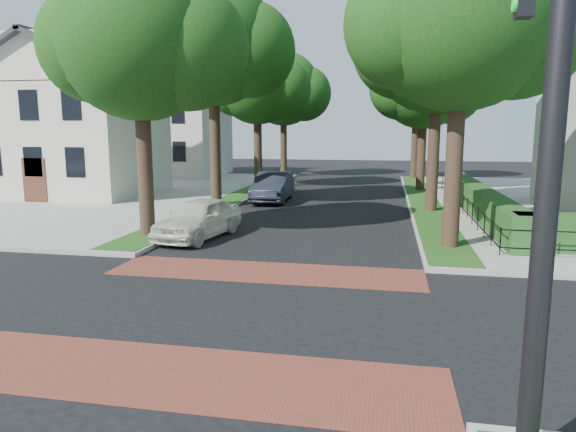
% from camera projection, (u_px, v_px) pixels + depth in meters
% --- Properties ---
extents(ground, '(120.00, 120.00, 0.00)m').
position_uv_depth(ground, '(233.00, 310.00, 11.66)').
color(ground, black).
rests_on(ground, ground).
extents(sidewalk_nw, '(30.00, 30.00, 0.15)m').
position_uv_depth(sidewalk_nw, '(33.00, 191.00, 33.70)').
color(sidewalk_nw, gray).
rests_on(sidewalk_nw, ground).
extents(crosswalk_far, '(9.00, 2.20, 0.01)m').
position_uv_depth(crosswalk_far, '(266.00, 272.00, 14.76)').
color(crosswalk_far, brown).
rests_on(crosswalk_far, ground).
extents(crosswalk_near, '(9.00, 2.20, 0.01)m').
position_uv_depth(crosswalk_near, '(177.00, 375.00, 8.57)').
color(crosswalk_near, brown).
rests_on(crosswalk_near, ground).
extents(grass_strip_ne, '(1.60, 29.80, 0.02)m').
position_uv_depth(grass_strip_ne, '(423.00, 199.00, 29.12)').
color(grass_strip_ne, '#1D4313').
rests_on(grass_strip_ne, sidewalk_ne).
extents(grass_strip_nw, '(1.60, 29.80, 0.02)m').
position_uv_depth(grass_strip_nw, '(240.00, 195.00, 31.14)').
color(grass_strip_nw, '#1D4313').
rests_on(grass_strip_nw, sidewalk_nw).
extents(tree_right_near, '(7.75, 6.67, 10.66)m').
position_uv_depth(tree_right_near, '(464.00, 16.00, 16.36)').
color(tree_right_near, black).
rests_on(tree_right_near, sidewalk_ne).
extents(tree_right_mid, '(8.25, 7.09, 11.22)m').
position_uv_depth(tree_right_mid, '(440.00, 45.00, 24.05)').
color(tree_right_mid, black).
rests_on(tree_right_mid, sidewalk_ne).
extents(tree_right_far, '(7.25, 6.23, 9.74)m').
position_uv_depth(tree_right_far, '(426.00, 85.00, 32.92)').
color(tree_right_far, black).
rests_on(tree_right_far, sidewalk_ne).
extents(tree_right_back, '(7.50, 6.45, 10.20)m').
position_uv_depth(tree_right_back, '(418.00, 90.00, 41.58)').
color(tree_right_back, black).
rests_on(tree_right_back, sidewalk_ne).
extents(tree_left_near, '(7.50, 6.45, 10.20)m').
position_uv_depth(tree_left_near, '(145.00, 39.00, 18.47)').
color(tree_left_near, black).
rests_on(tree_left_near, sidewalk_nw).
extents(tree_left_mid, '(8.00, 6.88, 11.48)m').
position_uv_depth(tree_left_mid, '(216.00, 44.00, 26.05)').
color(tree_left_mid, black).
rests_on(tree_left_mid, sidewalk_nw).
extents(tree_left_far, '(7.00, 6.02, 9.86)m').
position_uv_depth(tree_left_far, '(259.00, 84.00, 34.94)').
color(tree_left_far, black).
rests_on(tree_left_far, sidewalk_nw).
extents(tree_left_back, '(7.75, 6.66, 10.44)m').
position_uv_depth(tree_left_back, '(285.00, 90.00, 43.63)').
color(tree_left_back, black).
rests_on(tree_left_back, sidewalk_nw).
extents(hedge_main_road, '(1.00, 18.00, 1.20)m').
position_uv_depth(hedge_main_road, '(479.00, 199.00, 24.62)').
color(hedge_main_road, '#153C19').
rests_on(hedge_main_road, sidewalk_ne).
extents(fence_main_road, '(0.06, 18.00, 0.90)m').
position_uv_depth(fence_main_road, '(461.00, 202.00, 24.80)').
color(fence_main_road, black).
rests_on(fence_main_road, sidewalk_ne).
extents(house_left_near, '(10.00, 9.00, 10.14)m').
position_uv_depth(house_left_near, '(74.00, 113.00, 31.15)').
color(house_left_near, beige).
rests_on(house_left_near, sidewalk_nw).
extents(house_left_far, '(10.00, 9.00, 10.14)m').
position_uv_depth(house_left_far, '(169.00, 118.00, 44.71)').
color(house_left_far, beige).
rests_on(house_left_far, sidewalk_nw).
extents(traffic_signal, '(2.17, 2.00, 8.00)m').
position_uv_depth(traffic_signal, '(532.00, 70.00, 5.70)').
color(traffic_signal, black).
rests_on(traffic_signal, sidewalk_se).
extents(parked_car_front, '(2.51, 4.71, 1.53)m').
position_uv_depth(parked_car_front, '(198.00, 218.00, 19.33)').
color(parked_car_front, silver).
rests_on(parked_car_front, ground).
extents(parked_car_middle, '(1.93, 5.11, 1.66)m').
position_uv_depth(parked_car_middle, '(273.00, 187.00, 29.27)').
color(parked_car_middle, '#202431').
rests_on(parked_car_middle, ground).
extents(parked_car_rear, '(2.24, 4.74, 1.34)m').
position_uv_depth(parked_car_rear, '(273.00, 185.00, 31.90)').
color(parked_car_rear, slate).
rests_on(parked_car_rear, ground).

